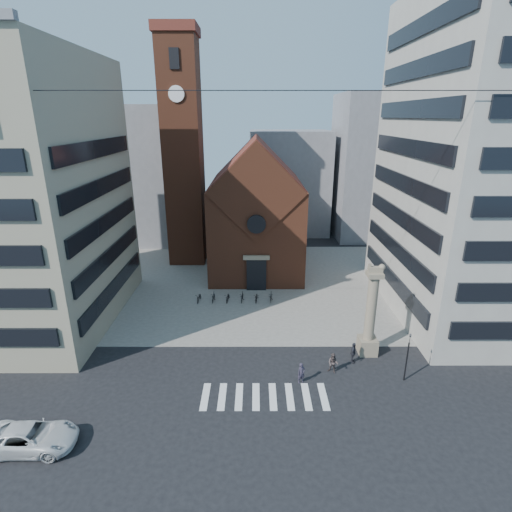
# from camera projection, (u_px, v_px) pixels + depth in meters

# --- Properties ---
(ground) EXTENTS (120.00, 120.00, 0.00)m
(ground) POSITION_uv_depth(u_px,v_px,m) (257.00, 373.00, 33.51)
(ground) COLOR black
(ground) RESTS_ON ground
(piazza) EXTENTS (46.00, 30.00, 0.05)m
(piazza) POSITION_uv_depth(u_px,v_px,m) (256.00, 283.00, 51.42)
(piazza) COLOR gray
(piazza) RESTS_ON ground
(zebra_crossing) EXTENTS (10.20, 3.20, 0.01)m
(zebra_crossing) POSITION_uv_depth(u_px,v_px,m) (264.00, 396.00, 30.68)
(zebra_crossing) COLOR white
(zebra_crossing) RESTS_ON ground
(church) EXTENTS (12.00, 16.65, 18.00)m
(church) POSITION_uv_depth(u_px,v_px,m) (256.00, 212.00, 54.48)
(church) COLOR brown
(church) RESTS_ON ground
(campanile) EXTENTS (5.50, 5.50, 31.20)m
(campanile) POSITION_uv_depth(u_px,v_px,m) (183.00, 152.00, 54.67)
(campanile) COLOR brown
(campanile) RESTS_ON ground
(building_left) EXTENTS (18.00, 20.00, 26.00)m
(building_left) POSITION_uv_depth(u_px,v_px,m) (9.00, 197.00, 38.57)
(building_left) COLOR gray
(building_left) RESTS_ON ground
(building_right) EXTENTS (18.00, 22.00, 32.00)m
(building_right) POSITION_uv_depth(u_px,v_px,m) (498.00, 163.00, 39.57)
(building_right) COLOR #AFAA9E
(building_right) RESTS_ON ground
(bg_block_left) EXTENTS (16.00, 14.00, 22.00)m
(bg_block_left) POSITION_uv_depth(u_px,v_px,m) (138.00, 175.00, 67.55)
(bg_block_left) COLOR gray
(bg_block_left) RESTS_ON ground
(bg_block_mid) EXTENTS (14.00, 12.00, 18.00)m
(bg_block_mid) POSITION_uv_depth(u_px,v_px,m) (289.00, 182.00, 72.99)
(bg_block_mid) COLOR gray
(bg_block_mid) RESTS_ON ground
(bg_block_right) EXTENTS (16.00, 14.00, 24.00)m
(bg_block_right) POSITION_uv_depth(u_px,v_px,m) (383.00, 167.00, 69.20)
(bg_block_right) COLOR gray
(bg_block_right) RESTS_ON ground
(lion_column) EXTENTS (1.63, 1.60, 8.68)m
(lion_column) POSITION_uv_depth(u_px,v_px,m) (370.00, 319.00, 35.21)
(lion_column) COLOR gray
(lion_column) RESTS_ON ground
(traffic_light) EXTENTS (0.13, 0.16, 4.30)m
(traffic_light) POSITION_uv_depth(u_px,v_px,m) (407.00, 356.00, 31.83)
(traffic_light) COLOR black
(traffic_light) RESTS_ON ground
(white_car) EXTENTS (5.99, 2.86, 1.65)m
(white_car) POSITION_uv_depth(u_px,v_px,m) (30.00, 438.00, 25.67)
(white_car) COLOR silver
(white_car) RESTS_ON ground
(pedestrian_0) EXTENTS (0.76, 0.63, 1.77)m
(pedestrian_0) POSITION_uv_depth(u_px,v_px,m) (301.00, 373.00, 32.01)
(pedestrian_0) COLOR #2E2939
(pedestrian_0) RESTS_ON ground
(pedestrian_1) EXTENTS (1.09, 1.01, 1.80)m
(pedestrian_1) POSITION_uv_depth(u_px,v_px,m) (333.00, 363.00, 33.27)
(pedestrian_1) COLOR #4C3E3C
(pedestrian_1) RESTS_ON ground
(pedestrian_2) EXTENTS (0.82, 1.21, 1.91)m
(pedestrian_2) POSITION_uv_depth(u_px,v_px,m) (353.00, 353.00, 34.64)
(pedestrian_2) COLOR #25252C
(pedestrian_2) RESTS_ON ground
(scooter_0) EXTENTS (0.79, 1.90, 0.97)m
(scooter_0) POSITION_uv_depth(u_px,v_px,m) (199.00, 297.00, 46.19)
(scooter_0) COLOR black
(scooter_0) RESTS_ON piazza
(scooter_1) EXTENTS (0.65, 1.83, 1.08)m
(scooter_1) POSITION_uv_depth(u_px,v_px,m) (213.00, 297.00, 46.17)
(scooter_1) COLOR black
(scooter_1) RESTS_ON piazza
(scooter_2) EXTENTS (0.79, 1.90, 0.97)m
(scooter_2) POSITION_uv_depth(u_px,v_px,m) (228.00, 297.00, 46.19)
(scooter_2) COLOR black
(scooter_2) RESTS_ON piazza
(scooter_3) EXTENTS (0.65, 1.83, 1.08)m
(scooter_3) POSITION_uv_depth(u_px,v_px,m) (242.00, 297.00, 46.18)
(scooter_3) COLOR black
(scooter_3) RESTS_ON piazza
(scooter_4) EXTENTS (0.79, 1.90, 0.97)m
(scooter_4) POSITION_uv_depth(u_px,v_px,m) (257.00, 297.00, 46.20)
(scooter_4) COLOR black
(scooter_4) RESTS_ON piazza
(scooter_5) EXTENTS (0.65, 1.83, 1.08)m
(scooter_5) POSITION_uv_depth(u_px,v_px,m) (271.00, 297.00, 46.19)
(scooter_5) COLOR black
(scooter_5) RESTS_ON piazza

